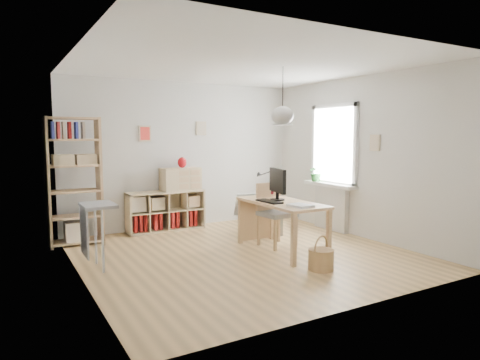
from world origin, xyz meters
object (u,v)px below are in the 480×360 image
storage_chest (260,221)px  tall_bookshelf (74,176)px  monitor (278,183)px  drawer_chest (181,179)px  desk (282,208)px  chair (274,210)px  cube_shelf (164,214)px

storage_chest → tall_bookshelf: bearing=175.3°
monitor → drawer_chest: (-0.72, 2.06, -0.09)m
desk → chair: bearing=72.4°
cube_shelf → storage_chest: cube_shelf is taller
tall_bookshelf → chair: 3.18m
chair → drawer_chest: (-0.82, 1.85, 0.37)m
chair → storage_chest: chair is taller
desk → drawer_chest: size_ratio=2.10×
desk → chair: (0.11, 0.34, -0.10)m
drawer_chest → chair: bearing=-70.1°
chair → drawer_chest: drawer_chest is taller
storage_chest → chair: bearing=-93.9°
storage_chest → monitor: 1.29m
chair → tall_bookshelf: bearing=144.0°
monitor → cube_shelf: bearing=129.2°
desk → storage_chest: bearing=74.0°
desk → cube_shelf: size_ratio=1.07×
storage_chest → drawer_chest: size_ratio=1.19×
tall_bookshelf → drawer_chest: 1.90m
chair → storage_chest: size_ratio=1.15×
cube_shelf → tall_bookshelf: size_ratio=0.70×
desk → storage_chest: (0.32, 1.11, -0.43)m
monitor → drawer_chest: size_ratio=0.76×
chair → storage_chest: (0.21, 0.76, -0.33)m
monitor → drawer_chest: bearing=122.4°
desk → storage_chest: desk is taller
chair → cube_shelf: bearing=115.7°
cube_shelf → drawer_chest: size_ratio=1.96×
tall_bookshelf → monitor: size_ratio=3.69×
desk → storage_chest: size_ratio=1.76×
tall_bookshelf → chair: bearing=-30.8°
storage_chest → monitor: monitor is taller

